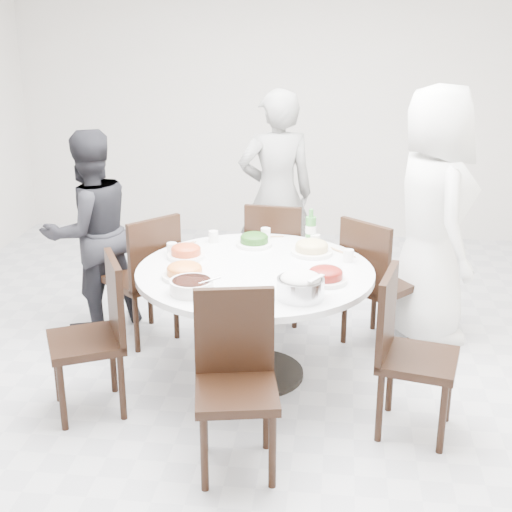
# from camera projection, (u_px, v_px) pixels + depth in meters

# --- Properties ---
(floor) EXTENTS (6.00, 6.00, 0.01)m
(floor) POSITION_uv_depth(u_px,v_px,m) (279.00, 365.00, 4.86)
(floor) COLOR silver
(floor) RESTS_ON ground
(wall_back) EXTENTS (6.00, 0.01, 2.80)m
(wall_back) POSITION_uv_depth(u_px,v_px,m) (307.00, 102.00, 7.21)
(wall_back) COLOR silver
(wall_back) RESTS_ON ground
(wall_front) EXTENTS (6.00, 0.01, 2.80)m
(wall_front) POSITION_uv_depth(u_px,v_px,m) (165.00, 439.00, 1.59)
(wall_front) COLOR silver
(wall_front) RESTS_ON ground
(dining_table) EXTENTS (1.50, 1.50, 0.75)m
(dining_table) POSITION_uv_depth(u_px,v_px,m) (255.00, 323.00, 4.61)
(dining_table) COLOR white
(dining_table) RESTS_ON floor
(chair_ne) EXTENTS (0.59, 0.59, 0.95)m
(chair_ne) POSITION_uv_depth(u_px,v_px,m) (380.00, 282.00, 5.03)
(chair_ne) COLOR black
(chair_ne) RESTS_ON floor
(chair_n) EXTENTS (0.46, 0.46, 0.95)m
(chair_n) POSITION_uv_depth(u_px,v_px,m) (277.00, 260.00, 5.47)
(chair_n) COLOR black
(chair_n) RESTS_ON floor
(chair_nw) EXTENTS (0.59, 0.59, 0.95)m
(chair_nw) POSITION_uv_depth(u_px,v_px,m) (142.00, 277.00, 5.12)
(chair_nw) COLOR black
(chair_nw) RESTS_ON floor
(chair_sw) EXTENTS (0.56, 0.56, 0.95)m
(chair_sw) POSITION_uv_depth(u_px,v_px,m) (85.00, 338.00, 4.17)
(chair_sw) COLOR black
(chair_sw) RESTS_ON floor
(chair_s) EXTENTS (0.49, 0.49, 0.95)m
(chair_s) POSITION_uv_depth(u_px,v_px,m) (236.00, 389.00, 3.62)
(chair_s) COLOR black
(chair_s) RESTS_ON floor
(chair_se) EXTENTS (0.50, 0.50, 0.95)m
(chair_se) POSITION_uv_depth(u_px,v_px,m) (418.00, 356.00, 3.96)
(chair_se) COLOR black
(chair_se) RESTS_ON floor
(diner_right) EXTENTS (0.79, 1.01, 1.83)m
(diner_right) POSITION_uv_depth(u_px,v_px,m) (432.00, 216.00, 5.02)
(diner_right) COLOR silver
(diner_right) RESTS_ON floor
(diner_middle) EXTENTS (0.72, 0.58, 1.72)m
(diner_middle) POSITION_uv_depth(u_px,v_px,m) (276.00, 195.00, 5.80)
(diner_middle) COLOR black
(diner_middle) RESTS_ON floor
(diner_left) EXTENTS (0.92, 0.92, 1.50)m
(diner_left) POSITION_uv_depth(u_px,v_px,m) (90.00, 232.00, 5.23)
(diner_left) COLOR black
(diner_left) RESTS_ON floor
(dish_greens) EXTENTS (0.25, 0.25, 0.06)m
(dish_greens) POSITION_uv_depth(u_px,v_px,m) (254.00, 241.00, 4.91)
(dish_greens) COLOR white
(dish_greens) RESTS_ON dining_table
(dish_pale) EXTENTS (0.28, 0.28, 0.08)m
(dish_pale) POSITION_uv_depth(u_px,v_px,m) (312.00, 249.00, 4.75)
(dish_pale) COLOR white
(dish_pale) RESTS_ON dining_table
(dish_orange) EXTENTS (0.25, 0.25, 0.07)m
(dish_orange) POSITION_uv_depth(u_px,v_px,m) (186.00, 253.00, 4.67)
(dish_orange) COLOR white
(dish_orange) RESTS_ON dining_table
(dish_redbrown) EXTENTS (0.26, 0.26, 0.07)m
(dish_redbrown) POSITION_uv_depth(u_px,v_px,m) (325.00, 277.00, 4.26)
(dish_redbrown) COLOR white
(dish_redbrown) RESTS_ON dining_table
(dish_tofu) EXTENTS (0.28, 0.28, 0.07)m
(dish_tofu) POSITION_uv_depth(u_px,v_px,m) (185.00, 272.00, 4.33)
(dish_tofu) COLOR white
(dish_tofu) RESTS_ON dining_table
(rice_bowl) EXTENTS (0.27, 0.27, 0.12)m
(rice_bowl) POSITION_uv_depth(u_px,v_px,m) (300.00, 288.00, 4.02)
(rice_bowl) COLOR silver
(rice_bowl) RESTS_ON dining_table
(soup_bowl) EXTENTS (0.25, 0.25, 0.08)m
(soup_bowl) POSITION_uv_depth(u_px,v_px,m) (192.00, 286.00, 4.10)
(soup_bowl) COLOR white
(soup_bowl) RESTS_ON dining_table
(beverage_bottle) EXTENTS (0.07, 0.07, 0.25)m
(beverage_bottle) POSITION_uv_depth(u_px,v_px,m) (311.00, 227.00, 4.91)
(beverage_bottle) COLOR #327F33
(beverage_bottle) RESTS_ON dining_table
(tea_cups) EXTENTS (0.07, 0.07, 0.08)m
(tea_cups) POSITION_uv_depth(u_px,v_px,m) (269.00, 235.00, 5.02)
(tea_cups) COLOR white
(tea_cups) RESTS_ON dining_table
(chopsticks) EXTENTS (0.24, 0.04, 0.01)m
(chopsticks) POSITION_uv_depth(u_px,v_px,m) (265.00, 235.00, 5.13)
(chopsticks) COLOR tan
(chopsticks) RESTS_ON dining_table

